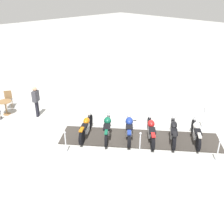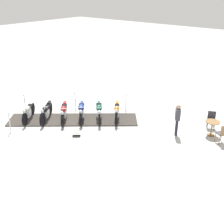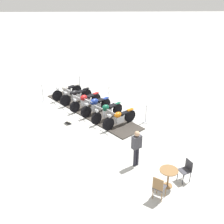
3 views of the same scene
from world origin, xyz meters
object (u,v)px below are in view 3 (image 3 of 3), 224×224
bystander_person (137,145)px  stanchion_left_mid (109,99)px  motorcycle_forest (107,111)px  motorcycle_copper (119,118)px  info_placard (68,122)px  stanchion_left_rear (146,117)px  motorcycle_black (76,96)px  cafe_chair_near_table (186,169)px  motorcycle_maroon (85,101)px  cafe_table (168,174)px  motorcycle_cream (67,91)px  cafe_chair_across_table (159,187)px  motorcycle_navy (96,106)px  stanchion_left_front (80,86)px  stanchion_right_front (43,95)px

bystander_person → stanchion_left_mid: bearing=-22.8°
motorcycle_forest → motorcycle_copper: 0.96m
stanchion_left_mid → info_placard: size_ratio=2.60×
stanchion_left_rear → stanchion_left_mid: stanchion_left_mid is taller
info_placard → motorcycle_black: bearing=-44.5°
cafe_chair_near_table → bystander_person: bystander_person is taller
stanchion_left_rear → cafe_chair_near_table: size_ratio=1.13×
motorcycle_maroon → cafe_table: bearing=73.3°
stanchion_left_rear → bystander_person: bystander_person is taller
stanchion_left_rear → motorcycle_black: bearing=-122.4°
motorcycle_copper → cafe_table: size_ratio=2.34×
cafe_table → motorcycle_copper: bearing=-160.8°
motorcycle_copper → cafe_chair_near_table: (4.35, 2.38, 0.03)m
motorcycle_cream → cafe_table: 9.61m
motorcycle_forest → stanchion_left_rear: size_ratio=1.67×
cafe_table → cafe_chair_across_table: bearing=-34.7°
motorcycle_cream → motorcycle_forest: 3.86m
stanchion_left_rear → motorcycle_forest: bearing=-97.5°
motorcycle_navy → stanchion_left_front: (-3.56, -1.15, -0.19)m
motorcycle_black → cafe_chair_near_table: 8.77m
stanchion_left_front → cafe_chair_near_table: (9.38, 4.77, 0.19)m
motorcycle_copper → motorcycle_maroon: bearing=-86.4°
stanchion_left_front → bystander_person: (8.36, 2.95, 0.64)m
stanchion_right_front → cafe_table: bearing=37.7°
motorcycle_navy → motorcycle_copper: (1.47, 1.25, -0.04)m
stanchion_left_mid → cafe_chair_near_table: (7.09, 2.85, 0.17)m
cafe_table → cafe_chair_near_table: (-0.33, 0.75, -0.04)m
stanchion_left_rear → bystander_person: 3.95m
motorcycle_cream → stanchion_left_rear: motorcycle_cream is taller
cafe_chair_near_table → cafe_chair_across_table: 1.59m
info_placard → cafe_chair_across_table: cafe_chair_across_table is taller
motorcycle_navy → cafe_chair_across_table: (6.83, 2.40, 0.03)m
motorcycle_cream → motorcycle_black: (0.74, 0.62, -0.01)m
motorcycle_copper → bystander_person: bystander_person is taller
motorcycle_cream → cafe_chair_near_table: motorcycle_cream is taller
stanchion_left_rear → cafe_table: bearing=2.1°
stanchion_left_rear → motorcycle_navy: bearing=-110.6°
motorcycle_navy → cafe_table: bearing=72.3°
stanchion_left_front → stanchion_left_mid: (2.29, 1.92, 0.02)m
stanchion_left_front → cafe_chair_across_table: bearing=18.9°
cafe_table → bystander_person: bearing=-141.5°
bystander_person → stanchion_left_rear: bearing=-45.7°
motorcycle_navy → motorcycle_cream: bearing=-92.9°
cafe_chair_across_table → motorcycle_forest: bearing=51.0°
motorcycle_maroon → cafe_chair_near_table: 7.81m
stanchion_right_front → cafe_chair_near_table: size_ratio=1.25×
cafe_table → cafe_chair_across_table: (0.68, -0.47, -0.00)m
cafe_chair_across_table → motorcycle_cream: bearing=59.9°
stanchion_right_front → bystander_person: bystander_person is taller
cafe_table → bystander_person: (-1.35, -1.08, 0.42)m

